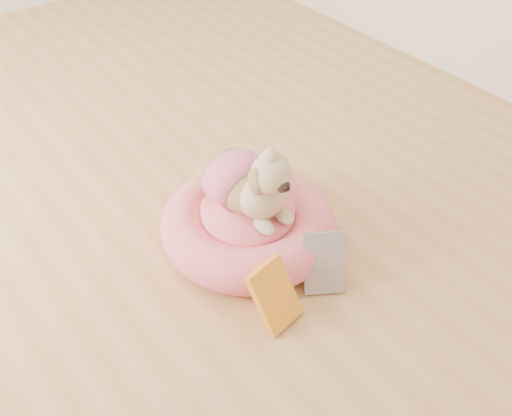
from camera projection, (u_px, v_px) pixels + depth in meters
floor at (118, 190)px, 2.44m from camera, size 4.50×4.50×0.00m
pet_bed at (248, 225)px, 2.15m from camera, size 0.66×0.66×0.17m
dog at (248, 170)px, 1.99m from camera, size 0.32×0.45×0.32m
book_yellow at (275, 295)px, 1.85m from camera, size 0.17×0.16×0.21m
book_white at (324, 263)px, 1.97m from camera, size 0.19×0.18×0.20m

